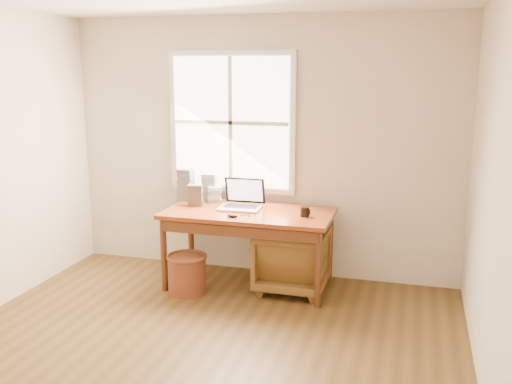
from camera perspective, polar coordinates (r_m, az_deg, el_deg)
room_shell at (r=3.82m, az=-8.08°, el=0.54°), size 4.04×4.54×2.64m
desk at (r=5.45m, az=-0.74°, el=-2.13°), size 1.60×0.80×0.04m
armchair at (r=5.47m, az=3.68°, el=-6.78°), size 0.65×0.67×0.60m
wicker_stool at (r=5.48m, az=-6.90°, el=-8.19°), size 0.44×0.44×0.36m
laptop at (r=5.47m, az=-1.64°, el=-0.05°), size 0.46×0.48×0.33m
mouse at (r=5.22m, az=-2.34°, el=-2.39°), size 0.10×0.07×0.03m
coffee_mug at (r=5.26m, az=4.88°, el=-1.98°), size 0.10×0.10×0.09m
cd_stack_a at (r=5.88m, az=-4.66°, el=0.49°), size 0.15×0.14×0.28m
cd_stack_b at (r=5.69m, az=-6.08°, el=-0.28°), size 0.17×0.16×0.21m
cd_stack_c at (r=5.90m, az=-7.00°, el=0.75°), size 0.15×0.13×0.33m
cd_stack_d at (r=5.81m, az=-4.19°, el=-0.23°), size 0.16×0.16×0.16m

